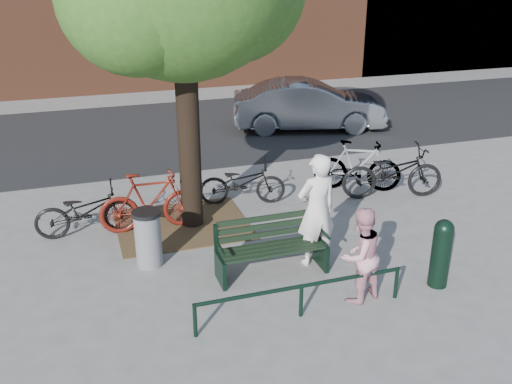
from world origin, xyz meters
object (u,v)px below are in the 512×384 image
object	(u,v)px
park_bench	(271,245)
bollard	(441,251)
person_right	(360,255)
parked_car	(308,105)
person_left	(316,210)
litter_bin	(148,238)
bicycle_c	(242,183)

from	to	relation	value
park_bench	bollard	xyz separation A→B (m)	(2.30, -1.17, 0.11)
park_bench	person_right	size ratio (longest dim) A/B	1.21
bollard	parked_car	world-z (taller)	parked_car
person_left	litter_bin	bearing A→B (deg)	-23.25
person_right	park_bench	bearing A→B (deg)	-66.84
person_left	bicycle_c	distance (m)	2.77
person_right	bicycle_c	distance (m)	3.95
person_left	bicycle_c	bearing A→B (deg)	-88.11
person_right	bollard	size ratio (longest dim) A/B	1.32
parked_car	person_right	bearing A→B (deg)	176.71
litter_bin	parked_car	bearing A→B (deg)	49.73
litter_bin	parked_car	world-z (taller)	parked_car
person_left	bicycle_c	size ratio (longest dim) A/B	1.08
bicycle_c	person_right	bearing A→B (deg)	-157.78
bollard	bicycle_c	bearing A→B (deg)	116.08
person_left	litter_bin	xyz separation A→B (m)	(-2.59, 0.76, -0.46)
bollard	bicycle_c	xyz separation A→B (m)	(-1.92, 3.93, -0.13)
park_bench	bollard	bearing A→B (deg)	-26.89
park_bench	person_left	bearing A→B (deg)	5.12
litter_bin	bicycle_c	xyz separation A→B (m)	(2.17, 1.94, -0.03)
park_bench	person_left	distance (m)	0.92
litter_bin	person_right	bearing A→B (deg)	-35.50
park_bench	bicycle_c	world-z (taller)	park_bench
parked_car	bollard	bearing A→B (deg)	-174.74
park_bench	bollard	world-z (taller)	bollard
person_left	person_right	xyz separation A→B (m)	(0.16, -1.20, -0.22)
park_bench	litter_bin	size ratio (longest dim) A/B	1.83
bicycle_c	bollard	bearing A→B (deg)	-140.10
person_left	person_right	world-z (taller)	person_left
park_bench	person_right	bearing A→B (deg)	-49.92
parked_car	litter_bin	bearing A→B (deg)	154.75
person_left	parked_car	distance (m)	7.91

